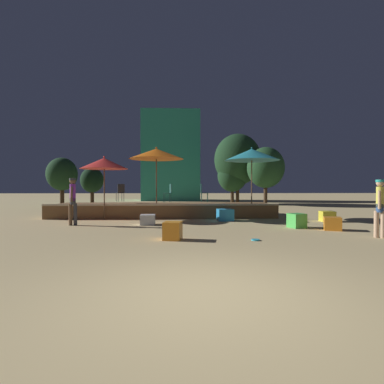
{
  "coord_description": "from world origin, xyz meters",
  "views": [
    {
      "loc": [
        -0.38,
        -4.01,
        1.46
      ],
      "look_at": [
        0.0,
        5.72,
        1.28
      ],
      "focal_mm": 28.0,
      "sensor_mm": 36.0,
      "label": 1
    }
  ],
  "objects_px": {
    "cube_seat_2": "(148,220)",
    "background_tree_4": "(92,180)",
    "patio_umbrella_2": "(156,154)",
    "bistro_chair_1": "(203,191)",
    "background_tree_0": "(238,160)",
    "cube_seat_1": "(297,221)",
    "patio_umbrella_0": "(252,155)",
    "cube_seat_5": "(225,215)",
    "cube_seat_3": "(327,216)",
    "bistro_chair_2": "(169,191)",
    "person_0": "(380,205)",
    "background_tree_3": "(62,174)",
    "background_tree_1": "(266,168)",
    "person_1": "(73,198)",
    "frisbee_disc": "(256,240)",
    "patio_umbrella_1": "(104,163)",
    "bistro_chair_0": "(121,191)",
    "cube_seat_4": "(173,231)",
    "background_tree_2": "(232,176)",
    "cube_seat_0": "(332,224)"
  },
  "relations": [
    {
      "from": "bistro_chair_1",
      "to": "cube_seat_4",
      "type": "bearing_deg",
      "value": 168.82
    },
    {
      "from": "cube_seat_3",
      "to": "cube_seat_4",
      "type": "relative_size",
      "value": 1.05
    },
    {
      "from": "cube_seat_3",
      "to": "person_1",
      "type": "relative_size",
      "value": 0.33
    },
    {
      "from": "cube_seat_3",
      "to": "background_tree_1",
      "type": "bearing_deg",
      "value": 87.6
    },
    {
      "from": "person_0",
      "to": "background_tree_3",
      "type": "bearing_deg",
      "value": -4.54
    },
    {
      "from": "patio_umbrella_0",
      "to": "cube_seat_5",
      "type": "xyz_separation_m",
      "value": [
        -1.33,
        -0.83,
        -2.64
      ]
    },
    {
      "from": "bistro_chair_0",
      "to": "patio_umbrella_0",
      "type": "bearing_deg",
      "value": 131.74
    },
    {
      "from": "background_tree_3",
      "to": "background_tree_0",
      "type": "bearing_deg",
      "value": 17.8
    },
    {
      "from": "bistro_chair_0",
      "to": "frisbee_disc",
      "type": "height_order",
      "value": "bistro_chair_0"
    },
    {
      "from": "person_0",
      "to": "background_tree_1",
      "type": "height_order",
      "value": "background_tree_1"
    },
    {
      "from": "patio_umbrella_1",
      "to": "background_tree_0",
      "type": "distance_m",
      "value": 14.33
    },
    {
      "from": "frisbee_disc",
      "to": "bistro_chair_2",
      "type": "bearing_deg",
      "value": 111.05
    },
    {
      "from": "person_1",
      "to": "background_tree_4",
      "type": "relative_size",
      "value": 0.61
    },
    {
      "from": "patio_umbrella_0",
      "to": "background_tree_2",
      "type": "relative_size",
      "value": 0.87
    },
    {
      "from": "cube_seat_0",
      "to": "cube_seat_2",
      "type": "relative_size",
      "value": 1.18
    },
    {
      "from": "cube_seat_2",
      "to": "background_tree_4",
      "type": "relative_size",
      "value": 0.2
    },
    {
      "from": "cube_seat_2",
      "to": "frisbee_disc",
      "type": "height_order",
      "value": "cube_seat_2"
    },
    {
      "from": "cube_seat_3",
      "to": "cube_seat_4",
      "type": "distance_m",
      "value": 7.48
    },
    {
      "from": "patio_umbrella_2",
      "to": "background_tree_0",
      "type": "relative_size",
      "value": 0.56
    },
    {
      "from": "patio_umbrella_0",
      "to": "bistro_chair_0",
      "type": "xyz_separation_m",
      "value": [
        -6.3,
        1.98,
        -1.67
      ]
    },
    {
      "from": "bistro_chair_1",
      "to": "background_tree_4",
      "type": "relative_size",
      "value": 0.31
    },
    {
      "from": "patio_umbrella_0",
      "to": "background_tree_3",
      "type": "relative_size",
      "value": 0.94
    },
    {
      "from": "cube_seat_5",
      "to": "background_tree_4",
      "type": "xyz_separation_m",
      "value": [
        -8.59,
        10.28,
        1.67
      ]
    },
    {
      "from": "cube_seat_2",
      "to": "background_tree_4",
      "type": "xyz_separation_m",
      "value": [
        -5.45,
        11.49,
        1.73
      ]
    },
    {
      "from": "person_1",
      "to": "background_tree_0",
      "type": "bearing_deg",
      "value": -128.9
    },
    {
      "from": "cube_seat_5",
      "to": "person_0",
      "type": "relative_size",
      "value": 0.41
    },
    {
      "from": "cube_seat_2",
      "to": "bistro_chair_0",
      "type": "bearing_deg",
      "value": 114.4
    },
    {
      "from": "person_0",
      "to": "patio_umbrella_2",
      "type": "bearing_deg",
      "value": -0.96
    },
    {
      "from": "bistro_chair_2",
      "to": "background_tree_4",
      "type": "bearing_deg",
      "value": -159.13
    },
    {
      "from": "cube_seat_1",
      "to": "background_tree_0",
      "type": "bearing_deg",
      "value": 87.28
    },
    {
      "from": "cube_seat_2",
      "to": "cube_seat_5",
      "type": "height_order",
      "value": "cube_seat_5"
    },
    {
      "from": "patio_umbrella_1",
      "to": "background_tree_0",
      "type": "xyz_separation_m",
      "value": [
        8.13,
        11.74,
        1.24
      ]
    },
    {
      "from": "person_1",
      "to": "bistro_chair_2",
      "type": "bearing_deg",
      "value": -141.97
    },
    {
      "from": "frisbee_disc",
      "to": "bistro_chair_0",
      "type": "bearing_deg",
      "value": 124.19
    },
    {
      "from": "cube_seat_4",
      "to": "background_tree_3",
      "type": "distance_m",
      "value": 15.05
    },
    {
      "from": "patio_umbrella_0",
      "to": "background_tree_1",
      "type": "xyz_separation_m",
      "value": [
        3.31,
        9.29,
        0.0
      ]
    },
    {
      "from": "bistro_chair_0",
      "to": "patio_umbrella_1",
      "type": "bearing_deg",
      "value": 52.4
    },
    {
      "from": "patio_umbrella_1",
      "to": "person_1",
      "type": "distance_m",
      "value": 2.49
    },
    {
      "from": "patio_umbrella_2",
      "to": "background_tree_1",
      "type": "distance_m",
      "value": 11.86
    },
    {
      "from": "background_tree_0",
      "to": "cube_seat_1",
      "type": "bearing_deg",
      "value": -92.72
    },
    {
      "from": "bistro_chair_1",
      "to": "frisbee_disc",
      "type": "height_order",
      "value": "bistro_chair_1"
    },
    {
      "from": "person_0",
      "to": "bistro_chair_0",
      "type": "distance_m",
      "value": 11.31
    },
    {
      "from": "patio_umbrella_1",
      "to": "background_tree_4",
      "type": "bearing_deg",
      "value": 109.1
    },
    {
      "from": "patio_umbrella_0",
      "to": "bistro_chair_1",
      "type": "xyz_separation_m",
      "value": [
        -2.12,
        1.41,
        -1.67
      ]
    },
    {
      "from": "patio_umbrella_2",
      "to": "bistro_chair_1",
      "type": "relative_size",
      "value": 3.61
    },
    {
      "from": "background_tree_2",
      "to": "background_tree_1",
      "type": "bearing_deg",
      "value": -43.57
    },
    {
      "from": "cube_seat_0",
      "to": "background_tree_2",
      "type": "distance_m",
      "value": 15.25
    },
    {
      "from": "patio_umbrella_0",
      "to": "frisbee_disc",
      "type": "bearing_deg",
      "value": -102.4
    },
    {
      "from": "cube_seat_3",
      "to": "bistro_chair_2",
      "type": "bearing_deg",
      "value": 159.51
    },
    {
      "from": "bistro_chair_1",
      "to": "cube_seat_2",
      "type": "bearing_deg",
      "value": 145.56
    }
  ]
}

